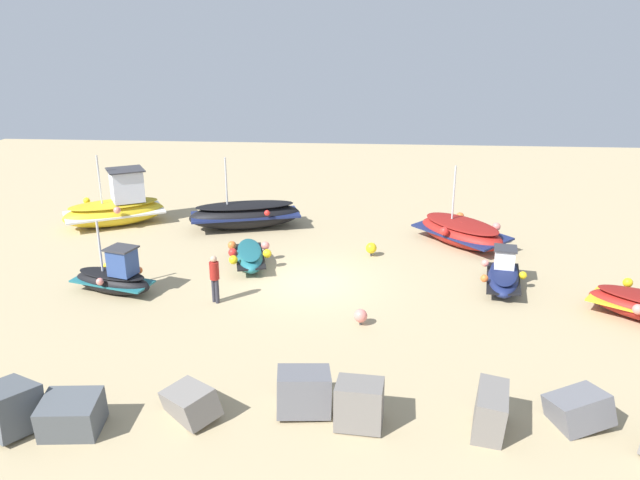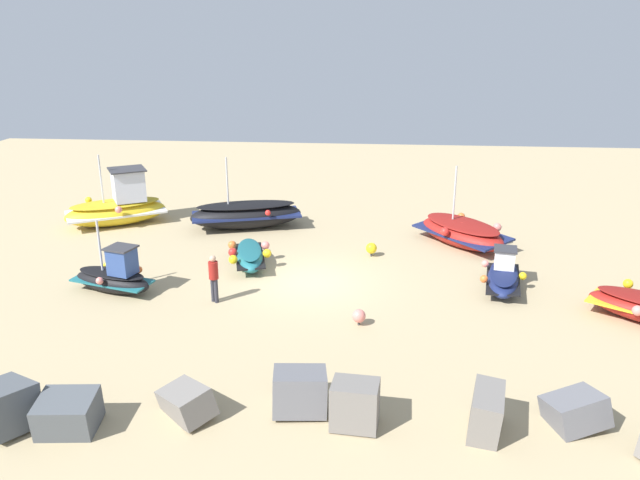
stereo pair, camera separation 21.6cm
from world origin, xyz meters
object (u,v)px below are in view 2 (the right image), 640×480
object	(u,v)px
fishing_boat_6	(118,206)
fishing_boat_5	(462,232)
mooring_buoy_0	(359,316)
fishing_boat_1	(503,276)
person_walking	(214,275)
fishing_boat_0	(249,256)
mooring_buoy_1	(371,248)
fishing_boat_3	(114,277)
fishing_boat_2	(246,214)

from	to	relation	value
fishing_boat_6	fishing_boat_5	bearing A→B (deg)	-36.06
mooring_buoy_0	fishing_boat_6	bearing A→B (deg)	-39.36
fishing_boat_1	person_walking	world-z (taller)	person_walking
fishing_boat_5	person_walking	xyz separation A→B (m)	(9.00, 6.64, 0.41)
fishing_boat_1	fishing_boat_6	bearing A→B (deg)	80.32
fishing_boat_0	mooring_buoy_1	distance (m)	4.91
fishing_boat_3	person_walking	distance (m)	3.75
mooring_buoy_0	fishing_boat_3	bearing A→B (deg)	-11.88
fishing_boat_1	fishing_boat_5	world-z (taller)	fishing_boat_5
fishing_boat_0	fishing_boat_5	bearing A→B (deg)	-83.42
person_walking	mooring_buoy_1	xyz separation A→B (m)	(-5.20, -4.85, -0.61)
fishing_boat_3	fishing_boat_1	bearing A→B (deg)	22.93
fishing_boat_0	mooring_buoy_0	bearing A→B (deg)	-151.21
fishing_boat_3	fishing_boat_0	bearing A→B (deg)	51.28
fishing_boat_3	mooring_buoy_1	distance (m)	9.90
fishing_boat_0	fishing_boat_1	xyz separation A→B (m)	(-9.38, 1.36, 0.04)
fishing_boat_0	mooring_buoy_1	bearing A→B (deg)	-87.44
fishing_boat_6	mooring_buoy_1	world-z (taller)	fishing_boat_6
mooring_buoy_1	fishing_boat_3	bearing A→B (deg)	25.96
fishing_boat_6	mooring_buoy_1	bearing A→B (deg)	-46.15
person_walking	mooring_buoy_1	distance (m)	7.14
fishing_boat_3	fishing_boat_6	xyz separation A→B (m)	(2.96, -7.66, 0.30)
fishing_boat_0	fishing_boat_1	distance (m)	9.48
fishing_boat_0	mooring_buoy_1	xyz separation A→B (m)	(-4.71, -1.40, -0.05)
fishing_boat_2	fishing_boat_3	world-z (taller)	fishing_boat_2
fishing_boat_2	fishing_boat_3	distance (m)	8.21
fishing_boat_6	person_walking	size ratio (longest dim) A/B	2.94
fishing_boat_5	fishing_boat_6	world-z (taller)	fishing_boat_6
fishing_boat_5	fishing_boat_6	xyz separation A→B (m)	(15.66, -1.53, 0.31)
fishing_boat_0	person_walking	world-z (taller)	person_walking
fishing_boat_5	mooring_buoy_0	distance (m)	8.94
fishing_boat_2	mooring_buoy_0	xyz separation A→B (m)	(-5.46, 9.40, -0.34)
fishing_boat_3	fishing_boat_6	world-z (taller)	fishing_boat_6
fishing_boat_0	fishing_boat_2	bearing A→B (deg)	-1.04
fishing_boat_0	mooring_buoy_1	size ratio (longest dim) A/B	5.55
mooring_buoy_1	fishing_boat_1	bearing A→B (deg)	149.41
fishing_boat_2	mooring_buoy_0	world-z (taller)	fishing_boat_2
fishing_boat_0	person_walking	xyz separation A→B (m)	(0.49, 3.44, 0.56)
fishing_boat_3	person_walking	xyz separation A→B (m)	(-3.70, 0.51, 0.40)
fishing_boat_1	fishing_boat_6	distance (m)	17.63
fishing_boat_5	mooring_buoy_1	world-z (taller)	fishing_boat_5
fishing_boat_3	mooring_buoy_1	xyz separation A→B (m)	(-8.90, -4.33, -0.21)
fishing_boat_2	fishing_boat_6	xyz separation A→B (m)	(6.08, -0.07, 0.21)
fishing_boat_3	mooring_buoy_0	xyz separation A→B (m)	(-8.58, 1.80, -0.25)
fishing_boat_1	person_walking	distance (m)	10.11
fishing_boat_1	fishing_boat_5	size ratio (longest dim) A/B	0.73
fishing_boat_2	fishing_boat_6	distance (m)	6.08
fishing_boat_1	person_walking	size ratio (longest dim) A/B	1.95
fishing_boat_3	mooring_buoy_0	bearing A→B (deg)	4.45
fishing_boat_3	fishing_boat_5	bearing A→B (deg)	42.10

